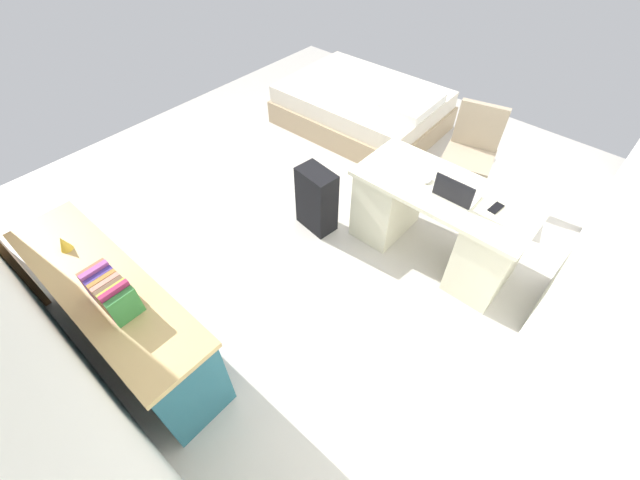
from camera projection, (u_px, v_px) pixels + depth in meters
ground_plane at (331, 213)px, 4.06m from camera, size 5.91×5.91×0.00m
wall_side_window at (634, 186)px, 2.09m from camera, size 0.10×4.91×2.88m
desk at (436, 221)px, 3.42m from camera, size 1.44×0.66×0.75m
office_chair at (468, 160)px, 3.97m from camera, size 0.56×0.56×0.94m
credenza at (121, 315)px, 2.80m from camera, size 1.80×0.48×0.75m
bed at (363, 108)px, 5.00m from camera, size 1.94×1.45×0.58m
suitcase_black at (316, 200)px, 3.71m from camera, size 0.38×0.26×0.64m
laptop at (455, 193)px, 3.05m from camera, size 0.31×0.22×0.21m
computer_mouse at (427, 180)px, 3.21m from camera, size 0.06×0.10×0.03m
cell_phone_near_laptop at (496, 208)px, 3.00m from camera, size 0.08×0.14×0.01m
book_row at (111, 292)px, 2.35m from camera, size 0.36×0.17×0.24m
figurine_small at (64, 244)px, 2.68m from camera, size 0.08×0.08×0.11m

